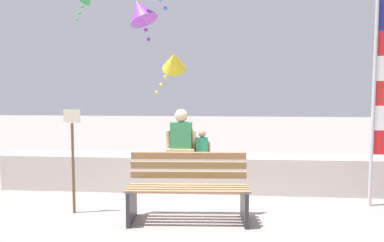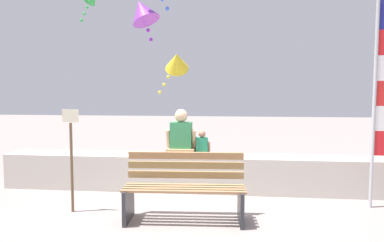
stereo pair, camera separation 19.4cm
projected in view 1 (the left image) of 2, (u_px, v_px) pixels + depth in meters
name	position (u px, v px, depth m)	size (l,w,h in m)	color
ground_plane	(187.00, 208.00, 5.42)	(40.00, 40.00, 0.00)	gray
seawall_ledge	(192.00, 172.00, 6.42)	(6.66, 0.63, 0.61)	beige
park_bench	(188.00, 189.00, 4.90)	(1.64, 0.70, 0.88)	#A77751
person_adult	(181.00, 137.00, 6.36)	(0.53, 0.39, 0.81)	tan
person_child	(202.00, 146.00, 6.34)	(0.29, 0.21, 0.44)	tan
flag_banner	(384.00, 78.00, 5.37)	(0.42, 0.05, 3.34)	#B7B7BC
kite_yellow	(174.00, 62.00, 8.48)	(0.75, 0.76, 1.11)	yellow
kite_purple	(140.00, 11.00, 7.41)	(0.88, 0.80, 0.91)	purple
sign_post	(73.00, 153.00, 5.14)	(0.24, 0.04, 1.47)	brown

